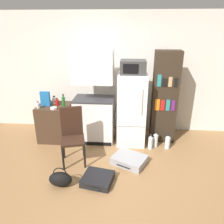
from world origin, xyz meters
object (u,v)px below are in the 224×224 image
object	(u,v)px
bottle_milk_white	(54,101)
bottle_green_tall	(64,102)
microwave	(133,67)
cereal_box	(45,99)
bowl	(54,108)
handbag	(60,179)
side_table	(56,122)
bookshelf	(165,98)
suitcase_large_flat	(129,160)
water_bottle_front	(155,140)
chair	(72,131)
suitcase_small_flat	(98,179)
bottle_clear_short	(38,105)
bottle_ketchup_red	(57,102)
kitchen_hutch	(94,101)
refrigerator	(132,109)
bottle_amber_beer	(49,99)
water_bottle_back	(150,143)
water_bottle_middle	(168,142)

from	to	relation	value
bottle_milk_white	bottle_green_tall	xyz separation A→B (m)	(0.26, -0.21, 0.04)
microwave	cereal_box	xyz separation A→B (m)	(-1.77, -0.03, -0.67)
bowl	handbag	xyz separation A→B (m)	(0.48, -1.29, -0.66)
side_table	bookshelf	world-z (taller)	bookshelf
suitcase_large_flat	water_bottle_front	world-z (taller)	water_bottle_front
chair	suitcase_small_flat	world-z (taller)	chair
bottle_clear_short	bottle_green_tall	bearing A→B (deg)	7.94
bowl	bottle_ketchup_red	bearing A→B (deg)	89.04
bookshelf	bottle_clear_short	xyz separation A→B (m)	(-2.53, -0.34, -0.11)
kitchen_hutch	bottle_ketchup_red	xyz separation A→B (m)	(-0.77, -0.01, -0.04)
refrigerator	bottle_ketchup_red	size ratio (longest dim) A/B	9.51
kitchen_hutch	bookshelf	xyz separation A→B (m)	(1.43, 0.12, 0.06)
bookshelf	bottle_amber_beer	world-z (taller)	bookshelf
chair	cereal_box	bearing A→B (deg)	119.44
microwave	suitcase_small_flat	size ratio (longest dim) A/B	0.90
chair	bottle_clear_short	bearing A→B (deg)	129.99
side_table	water_bottle_front	world-z (taller)	side_table
bottle_green_tall	cereal_box	bearing A→B (deg)	167.14
bookshelf	bottle_amber_beer	xyz separation A→B (m)	(-2.42, -0.02, -0.08)
refrigerator	cereal_box	distance (m)	1.78
bottle_clear_short	bottle_milk_white	bearing A→B (deg)	48.70
bottle_green_tall	bowl	xyz separation A→B (m)	(-0.19, -0.08, -0.10)
kitchen_hutch	bottle_green_tall	xyz separation A→B (m)	(-0.59, -0.15, 0.01)
refrigerator	water_bottle_back	bearing A→B (deg)	-35.17
bottle_green_tall	handbag	size ratio (longest dim) A/B	0.78
water_bottle_back	refrigerator	bearing A→B (deg)	144.83
kitchen_hutch	suitcase_small_flat	size ratio (longest dim) A/B	3.57
kitchen_hutch	bottle_clear_short	size ratio (longest dim) A/B	13.23
kitchen_hutch	bottle_ketchup_red	distance (m)	0.77
side_table	microwave	distance (m)	2.01
side_table	bottle_milk_white	size ratio (longest dim) A/B	4.35
side_table	bottle_amber_beer	world-z (taller)	bottle_amber_beer
chair	suitcase_small_flat	size ratio (longest dim) A/B	1.90
side_table	bottle_amber_beer	size ratio (longest dim) A/B	3.63
side_table	bottle_clear_short	bearing A→B (deg)	-142.34
chair	kitchen_hutch	bearing A→B (deg)	56.84
refrigerator	suitcase_large_flat	world-z (taller)	refrigerator
microwave	handbag	distance (m)	2.35
bottle_milk_white	bottle_clear_short	world-z (taller)	bottle_milk_white
bottle_amber_beer	bottle_clear_short	world-z (taller)	bottle_amber_beer
bottle_ketchup_red	suitcase_small_flat	size ratio (longest dim) A/B	0.29
bookshelf	cereal_box	size ratio (longest dim) A/B	6.28
suitcase_large_flat	handbag	world-z (taller)	handbag
microwave	bottle_ketchup_red	world-z (taller)	microwave
refrigerator	bottle_clear_short	distance (m)	1.88
bottle_milk_white	water_bottle_front	xyz separation A→B (m)	(2.13, -0.26, -0.70)
bottle_amber_beer	bottle_green_tall	distance (m)	0.47
suitcase_small_flat	water_bottle_front	size ratio (longest dim) A/B	1.59
chair	water_bottle_middle	xyz separation A→B (m)	(1.78, 0.55, -0.45)
bottle_ketchup_red	refrigerator	bearing A→B (deg)	-0.61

